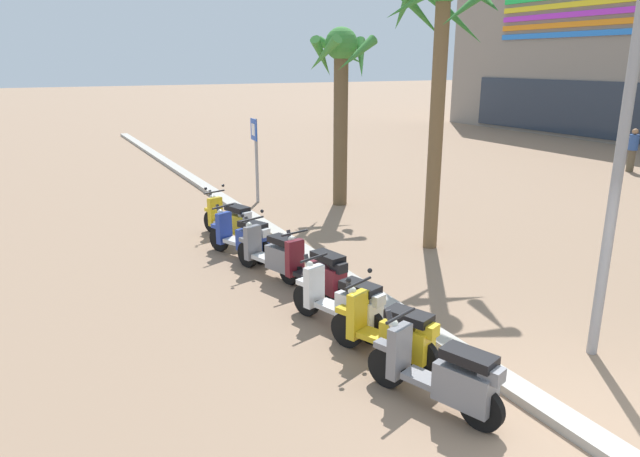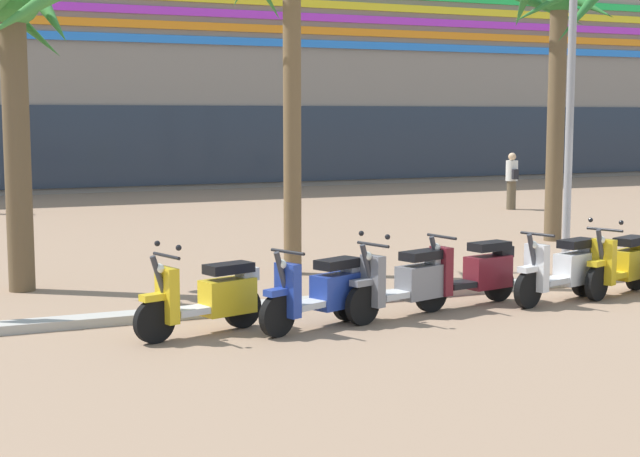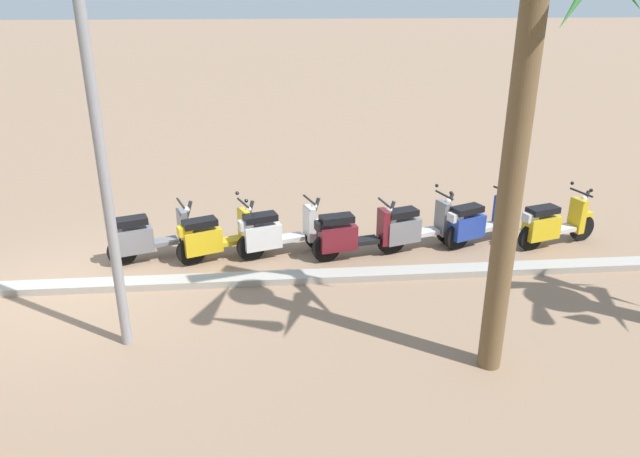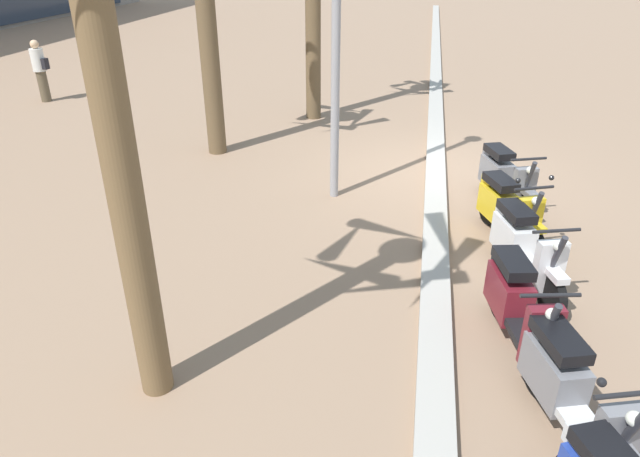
{
  "view_description": "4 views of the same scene",
  "coord_description": "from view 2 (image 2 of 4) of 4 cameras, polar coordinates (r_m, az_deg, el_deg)",
  "views": [
    {
      "loc": [
        3.34,
        -5.07,
        3.94
      ],
      "look_at": [
        -5.77,
        -0.35,
        0.95
      ],
      "focal_mm": 32.21,
      "sensor_mm": 36.0,
      "label": 1
    },
    {
      "loc": [
        -12.09,
        -12.09,
        2.66
      ],
      "look_at": [
        -6.73,
        0.35,
        1.04
      ],
      "focal_mm": 53.29,
      "sensor_mm": 36.0,
      "label": 2
    },
    {
      "loc": [
        -3.43,
        9.0,
        4.63
      ],
      "look_at": [
        -4.26,
        -0.26,
        0.86
      ],
      "focal_mm": 33.1,
      "sensor_mm": 36.0,
      "label": 3
    },
    {
      "loc": [
        -10.1,
        0.3,
        3.91
      ],
      "look_at": [
        -4.73,
        1.29,
        1.1
      ],
      "focal_mm": 31.5,
      "sensor_mm": 36.0,
      "label": 4
    }
  ],
  "objects": [
    {
      "name": "scooter_blue_mid_rear",
      "position": [
        11.99,
        0.12,
        -3.81
      ],
      "size": [
        1.69,
        0.88,
        1.04
      ],
      "color": "black",
      "rests_on": "ground"
    },
    {
      "name": "mall_facade_backdrop",
      "position": [
        40.55,
        -4.12,
        11.22
      ],
      "size": [
        57.75,
        10.51,
        11.59
      ],
      "color": "gray",
      "rests_on": "ground"
    },
    {
      "name": "scooter_white_mid_front",
      "position": [
        14.1,
        14.44,
        -2.37
      ],
      "size": [
        1.8,
        0.81,
        1.04
      ],
      "color": "black",
      "rests_on": "ground"
    },
    {
      "name": "scooter_maroon_far_back",
      "position": [
        13.51,
        9.24,
        -2.63
      ],
      "size": [
        1.8,
        0.69,
        1.04
      ],
      "color": "black",
      "rests_on": "ground"
    },
    {
      "name": "palm_tree_near_sign",
      "position": [
        14.99,
        -17.93,
        9.75
      ],
      "size": [
        1.88,
        1.9,
        4.83
      ],
      "color": "brown",
      "rests_on": "ground"
    },
    {
      "name": "pedestrian_strolling_near_curb",
      "position": [
        27.42,
        11.44,
        2.9
      ],
      "size": [
        0.34,
        0.46,
        1.61
      ],
      "color": "brown",
      "rests_on": "ground"
    },
    {
      "name": "scooter_grey_second_in_line",
      "position": [
        12.65,
        5.19,
        -3.24
      ],
      "size": [
        1.76,
        0.8,
        1.17
      ],
      "color": "black",
      "rests_on": "ground"
    },
    {
      "name": "scooter_yellow_last_in_row",
      "position": [
        14.87,
        17.67,
        -2.05
      ],
      "size": [
        1.64,
        0.85,
        1.17
      ],
      "color": "black",
      "rests_on": "ground"
    },
    {
      "name": "street_lamp",
      "position": [
        17.49,
        14.89,
        10.47
      ],
      "size": [
        0.36,
        0.36,
        6.25
      ],
      "color": "#939399",
      "rests_on": "ground"
    },
    {
      "name": "palm_tree_far_corner",
      "position": [
        20.74,
        14.08,
        10.64
      ],
      "size": [
        2.3,
        2.33,
        5.58
      ],
      "color": "brown",
      "rests_on": "ground"
    },
    {
      "name": "palm_tree_by_mall_entrance",
      "position": [
        15.91,
        -1.68,
        12.99
      ],
      "size": [
        2.28,
        2.44,
        5.69
      ],
      "color": "brown",
      "rests_on": "ground"
    },
    {
      "name": "scooter_yellow_gap_after_mid",
      "position": [
        11.69,
        -6.66,
        -4.11
      ],
      "size": [
        1.74,
        0.78,
        1.17
      ],
      "color": "black",
      "rests_on": "ground"
    }
  ]
}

